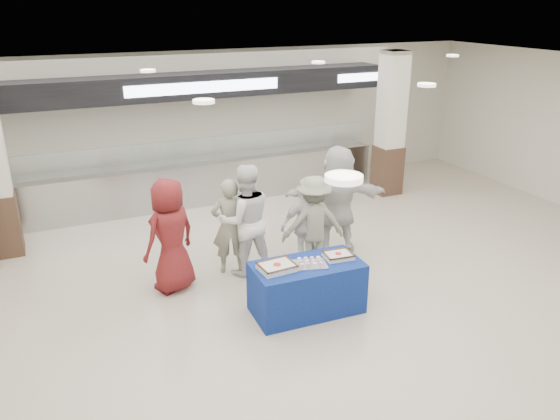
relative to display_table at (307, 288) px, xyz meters
name	(u,v)px	position (x,y,z in m)	size (l,w,h in m)	color
ground	(318,321)	(0.03, -0.31, -0.38)	(14.00, 14.00, 0.00)	beige
serving_line	(203,150)	(0.03, 5.09, 0.78)	(8.70, 0.85, 2.80)	#ACAEB3
column_right	(390,128)	(4.03, 3.89, 1.15)	(0.55, 0.55, 3.20)	#3A261A
display_table	(307,288)	(0.00, 0.00, 0.00)	(1.55, 0.78, 0.75)	navy
sheet_cake_left	(277,266)	(-0.46, 0.02, 0.42)	(0.50, 0.40, 0.10)	white
sheet_cake_right	(338,255)	(0.49, -0.01, 0.42)	(0.42, 0.34, 0.09)	white
cupcake_tray	(310,263)	(0.02, -0.04, 0.41)	(0.53, 0.45, 0.07)	#B3B3B8
civilian_maroon	(170,236)	(-1.58, 1.43, 0.52)	(0.87, 0.57, 1.78)	maroon
soldier_a	(230,226)	(-0.58, 1.62, 0.43)	(0.58, 0.38, 1.60)	gray
chef_tall	(245,220)	(-0.36, 1.47, 0.55)	(0.90, 0.70, 1.85)	white
chef_short	(307,224)	(0.62, 1.24, 0.41)	(0.91, 0.38, 1.56)	white
soldier_b	(313,223)	(0.70, 1.17, 0.43)	(1.04, 0.60, 1.61)	gray
civilian_white	(337,200)	(1.39, 1.61, 0.59)	(1.79, 0.57, 1.93)	silver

